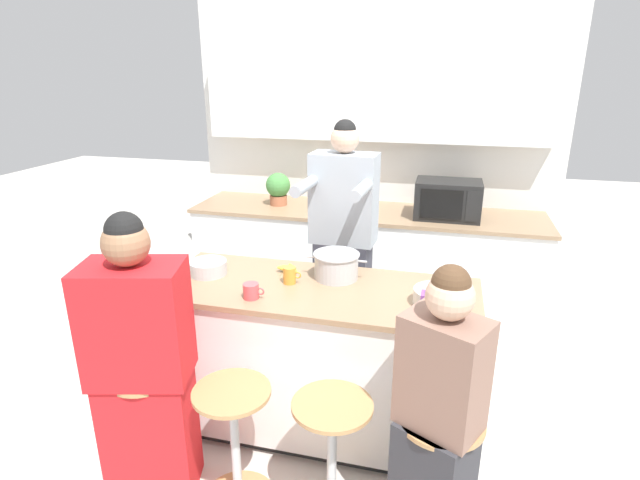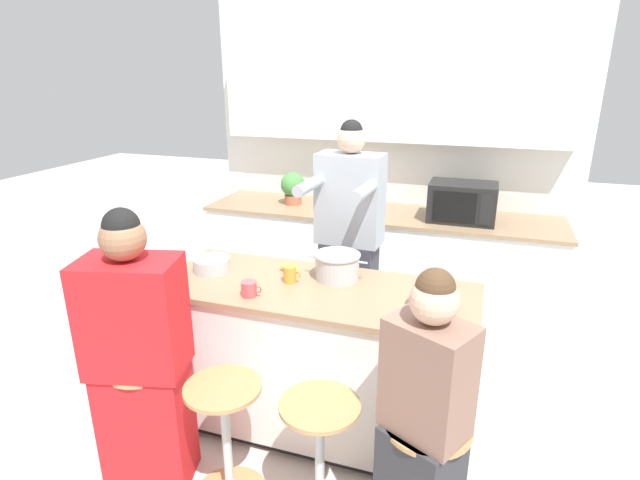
{
  "view_description": "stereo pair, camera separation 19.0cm",
  "coord_description": "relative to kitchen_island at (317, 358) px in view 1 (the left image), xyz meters",
  "views": [
    {
      "loc": [
        0.63,
        -2.4,
        2.04
      ],
      "look_at": [
        0.0,
        0.07,
        1.16
      ],
      "focal_mm": 28.0,
      "sensor_mm": 36.0,
      "label": 1
    },
    {
      "loc": [
        0.81,
        -2.35,
        2.04
      ],
      "look_at": [
        0.0,
        0.07,
        1.16
      ],
      "focal_mm": 28.0,
      "sensor_mm": 36.0,
      "label": 2
    }
  ],
  "objects": [
    {
      "name": "potted_plant",
      "position": [
        -0.77,
        1.61,
        0.6
      ],
      "size": [
        0.21,
        0.21,
        0.28
      ],
      "color": "#A86042",
      "rests_on": "back_counter"
    },
    {
      "name": "back_counter",
      "position": [
        0.0,
        1.61,
        -0.01
      ],
      "size": [
        2.94,
        0.69,
        0.9
      ],
      "color": "white",
      "rests_on": "ground_plane"
    },
    {
      "name": "person_wrapped_blanket",
      "position": [
        -0.68,
        -0.65,
        0.24
      ],
      "size": [
        0.51,
        0.39,
        1.46
      ],
      "rotation": [
        0.0,
        0.0,
        0.25
      ],
      "color": "red",
      "rests_on": "ground_plane"
    },
    {
      "name": "microwave",
      "position": [
        0.66,
        1.56,
        0.59
      ],
      "size": [
        0.51,
        0.34,
        0.3
      ],
      "color": "black",
      "rests_on": "back_counter"
    },
    {
      "name": "ground_plane",
      "position": [
        0.0,
        0.0,
        -0.46
      ],
      "size": [
        16.0,
        16.0,
        0.0
      ],
      "primitive_type": "plane",
      "color": "beige"
    },
    {
      "name": "person_seated_near",
      "position": [
        0.68,
        -0.65,
        0.17
      ],
      "size": [
        0.39,
        0.37,
        1.36
      ],
      "rotation": [
        0.0,
        0.0,
        -0.47
      ],
      "color": "#333338",
      "rests_on": "ground_plane"
    },
    {
      "name": "kitchen_island",
      "position": [
        0.0,
        0.0,
        0.0
      ],
      "size": [
        1.74,
        0.69,
        0.91
      ],
      "color": "black",
      "rests_on": "ground_plane"
    },
    {
      "name": "bar_stool_center_left",
      "position": [
        -0.23,
        -0.65,
        -0.11
      ],
      "size": [
        0.38,
        0.38,
        0.65
      ],
      "color": "tan",
      "rests_on": "ground_plane"
    },
    {
      "name": "wall_back",
      "position": [
        0.0,
        1.95,
        1.08
      ],
      "size": [
        3.16,
        0.22,
        2.7
      ],
      "color": "silver",
      "rests_on": "ground_plane"
    },
    {
      "name": "mixing_bowl_steel",
      "position": [
        0.64,
        -0.06,
        0.49
      ],
      "size": [
        0.24,
        0.24,
        0.08
      ],
      "color": "silver",
      "rests_on": "kitchen_island"
    },
    {
      "name": "coffee_cup_far",
      "position": [
        -0.16,
        0.02,
        0.49
      ],
      "size": [
        0.1,
        0.07,
        0.09
      ],
      "color": "orange",
      "rests_on": "kitchen_island"
    },
    {
      "name": "juice_carton",
      "position": [
        0.6,
        -0.27,
        0.53
      ],
      "size": [
        0.07,
        0.07,
        0.17
      ],
      "color": "#7A428E",
      "rests_on": "kitchen_island"
    },
    {
      "name": "cooking_pot",
      "position": [
        0.07,
        0.15,
        0.52
      ],
      "size": [
        0.35,
        0.26,
        0.15
      ],
      "color": "#B7BABC",
      "rests_on": "kitchen_island"
    },
    {
      "name": "bar_stool_center_right",
      "position": [
        0.23,
        -0.63,
        -0.11
      ],
      "size": [
        0.38,
        0.38,
        0.65
      ],
      "color": "tan",
      "rests_on": "ground_plane"
    },
    {
      "name": "bar_stool_leftmost",
      "position": [
        -0.7,
        -0.61,
        -0.11
      ],
      "size": [
        0.38,
        0.38,
        0.65
      ],
      "color": "tan",
      "rests_on": "ground_plane"
    },
    {
      "name": "banana_bunch",
      "position": [
        -0.22,
        0.17,
        0.47
      ],
      "size": [
        0.14,
        0.1,
        0.05
      ],
      "color": "yellow",
      "rests_on": "kitchen_island"
    },
    {
      "name": "coffee_cup_near",
      "position": [
        -0.3,
        -0.21,
        0.49
      ],
      "size": [
        0.11,
        0.08,
        0.08
      ],
      "color": "#DB4C51",
      "rests_on": "kitchen_island"
    },
    {
      "name": "bar_stool_rightmost",
      "position": [
        0.7,
        -0.61,
        -0.11
      ],
      "size": [
        0.38,
        0.38,
        0.65
      ],
      "color": "tan",
      "rests_on": "ground_plane"
    },
    {
      "name": "person_cooking",
      "position": [
        0.02,
        0.61,
        0.4
      ],
      "size": [
        0.44,
        0.56,
        1.75
      ],
      "rotation": [
        0.0,
        0.0,
        -0.06
      ],
      "color": "#383842",
      "rests_on": "ground_plane"
    },
    {
      "name": "fruit_bowl",
      "position": [
        -0.66,
        0.03,
        0.49
      ],
      "size": [
        0.21,
        0.21,
        0.08
      ],
      "color": "#B7BABC",
      "rests_on": "kitchen_island"
    }
  ]
}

